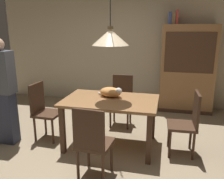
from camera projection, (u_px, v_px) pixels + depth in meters
The scene contains 14 objects.
ground at pixel (101, 157), 3.40m from camera, with size 10.00×10.00×0.00m, color #998466.
back_wall at pixel (132, 42), 5.52m from camera, with size 6.40×0.10×2.90m, color beige.
dining_table at pixel (110, 106), 3.59m from camera, with size 1.40×0.90×0.75m.
chair_near_front at pixel (92, 140), 2.80m from camera, with size 0.43×0.43×0.93m.
chair_far_back at pixel (122, 98), 4.45m from camera, with size 0.40×0.40×0.93m.
chair_left_side at pixel (43, 109), 3.88m from camera, with size 0.41×0.41×0.93m.
chair_right_side at pixel (188, 121), 3.38m from camera, with size 0.42×0.42×0.93m.
cat_sleeping at pixel (111, 92), 3.68m from camera, with size 0.39×0.27×0.16m.
pendant_lamp at pixel (110, 37), 3.33m from camera, with size 0.52×0.52×1.30m.
hutch_bookcase at pixel (187, 71), 5.07m from camera, with size 1.12×0.45×1.85m.
book_blue_wide at pixel (170, 18), 4.89m from camera, with size 0.06×0.24×0.24m, color #384C93.
book_brown_thick at pixel (174, 18), 4.88m from camera, with size 0.06×0.24×0.22m, color brown.
book_red_tall at pixel (177, 17), 4.85m from camera, with size 0.04×0.22×0.28m, color #B73833.
person_standing at pixel (3, 92), 3.65m from camera, with size 0.36×0.22×1.65m.
Camera 1 is at (0.85, -2.92, 1.81)m, focal length 38.26 mm.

